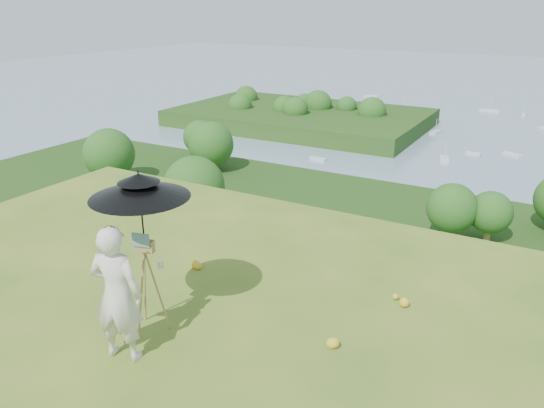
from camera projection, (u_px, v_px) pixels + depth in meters
The scene contains 9 objects.
shoreline_tier at pixel (509, 291), 78.82m from camera, with size 170.00×28.00×8.00m, color gray.
peninsula at pixel (300, 110), 176.00m from camera, with size 90.00×60.00×12.00m, color #19390F, non-canonical shape.
slope_trees at pixel (484, 281), 38.83m from camera, with size 110.00×50.00×6.00m, color #275519, non-canonical shape.
harbor_town at pixel (516, 251), 76.52m from camera, with size 110.00×22.00×5.00m, color silver, non-canonical shape.
moored_boats at pixel (502, 142), 153.72m from camera, with size 140.00×140.00×0.70m, color silver, non-canonical shape.
painter at pixel (117, 294), 6.16m from camera, with size 0.63×0.41×1.72m, color silver.
field_easel at pixel (147, 282), 6.75m from camera, with size 0.53×0.53×1.40m, color #A47245, non-canonical shape.
sun_umbrella at pixel (141, 211), 6.43m from camera, with size 1.22×1.22×1.03m, color black, non-canonical shape.
painter_cap at pixel (109, 230), 5.87m from camera, with size 0.18×0.22×0.10m, color #C6706D, non-canonical shape.
Camera 1 is at (3.38, -2.53, 4.02)m, focal length 35.00 mm.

